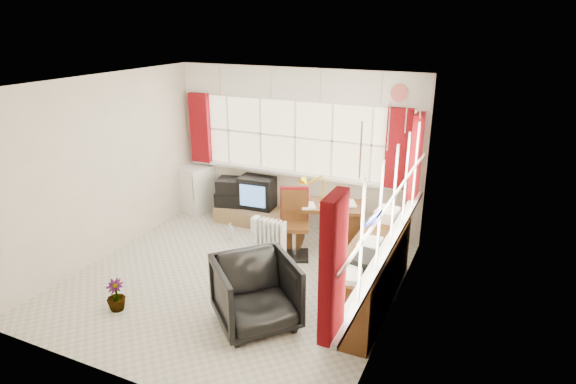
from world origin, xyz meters
name	(u,v)px	position (x,y,z in m)	size (l,w,h in m)	color
ground	(234,279)	(0.00, 0.00, 0.00)	(4.00, 4.00, 0.00)	beige
room_walls	(229,168)	(0.00, 0.00, 1.50)	(4.00, 4.00, 4.00)	beige
window_back	(295,169)	(0.00, 1.94, 0.95)	(3.70, 0.12, 3.60)	#F6E9C2
window_right	(388,240)	(1.94, 0.00, 0.95)	(0.12, 3.70, 3.60)	#F6E9C2
curtains	(329,161)	(0.92, 0.93, 1.46)	(3.83, 3.83, 1.15)	maroon
overhead_cabinets	(337,98)	(0.98, 0.98, 2.25)	(3.98, 3.98, 0.48)	white
desk	(324,223)	(0.71, 1.38, 0.37)	(1.27, 0.84, 0.70)	#593315
desk_lamp	(324,185)	(0.73, 1.29, 0.99)	(0.20, 0.18, 0.47)	yellow
task_chair	(294,220)	(0.41, 1.00, 0.52)	(0.54, 0.55, 0.97)	black
office_chair	(256,293)	(0.71, -0.72, 0.38)	(0.82, 0.85, 0.77)	black
radiator	(271,246)	(0.24, 0.59, 0.26)	(0.44, 0.19, 0.65)	white
credenza	(370,273)	(1.73, 0.20, 0.39)	(0.50, 2.00, 0.85)	#593315
file_tray	(365,260)	(1.78, -0.29, 0.81)	(0.27, 0.34, 0.11)	black
tv_bench	(258,217)	(-0.55, 1.72, 0.12)	(1.40, 0.50, 0.25)	#946D4A
crt_tv	(259,191)	(-0.61, 1.89, 0.51)	(0.60, 0.57, 0.52)	black
hifi_stack	(235,192)	(-0.99, 1.77, 0.47)	(0.71, 0.54, 0.45)	black
mini_fridge	(196,189)	(-1.80, 1.80, 0.40)	(0.58, 0.58, 0.80)	white
spray_bottle_a	(231,231)	(-0.65, 1.02, 0.13)	(0.10, 0.10, 0.27)	silver
spray_bottle_b	(258,244)	(-0.12, 0.89, 0.09)	(0.08, 0.08, 0.17)	#94DDCB
flower_vase	(116,295)	(-0.88, -1.15, 0.19)	(0.21, 0.21, 0.38)	black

